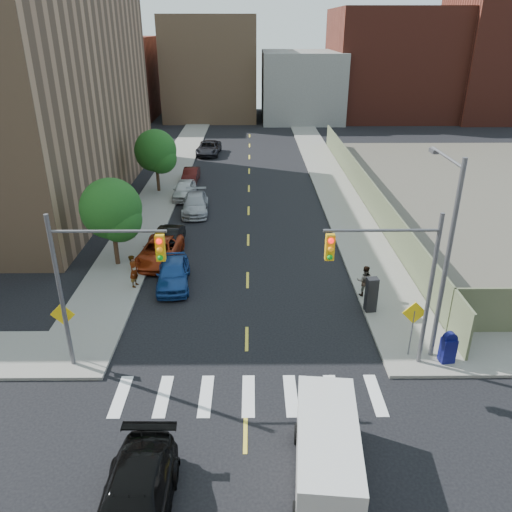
{
  "coord_description": "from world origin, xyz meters",
  "views": [
    {
      "loc": [
        0.26,
        -11.75,
        13.43
      ],
      "look_at": [
        0.48,
        13.0,
        2.0
      ],
      "focal_mm": 35.0,
      "sensor_mm": 36.0,
      "label": 1
    }
  ],
  "objects_px": {
    "parked_car_maroon": "(191,175)",
    "cargo_van": "(327,449)",
    "parked_car_white": "(184,190)",
    "mailbox": "(448,347)",
    "parked_car_blue": "(173,273)",
    "parked_car_red": "(160,251)",
    "parked_car_black": "(168,240)",
    "parked_car_silver": "(195,204)",
    "pedestrian_east": "(365,281)",
    "black_sedan": "(134,506)",
    "payphone": "(371,295)",
    "pedestrian_west": "(134,271)",
    "parked_car_grey": "(209,148)"
  },
  "relations": [
    {
      "from": "cargo_van",
      "to": "mailbox",
      "type": "height_order",
      "value": "cargo_van"
    },
    {
      "from": "parked_car_black",
      "to": "parked_car_red",
      "type": "height_order",
      "value": "parked_car_black"
    },
    {
      "from": "parked_car_silver",
      "to": "pedestrian_east",
      "type": "height_order",
      "value": "pedestrian_east"
    },
    {
      "from": "parked_car_white",
      "to": "parked_car_maroon",
      "type": "bearing_deg",
      "value": 90.68
    },
    {
      "from": "parked_car_silver",
      "to": "parked_car_white",
      "type": "relative_size",
      "value": 1.13
    },
    {
      "from": "mailbox",
      "to": "parked_car_blue",
      "type": "bearing_deg",
      "value": 141.62
    },
    {
      "from": "parked_car_grey",
      "to": "mailbox",
      "type": "height_order",
      "value": "mailbox"
    },
    {
      "from": "parked_car_black",
      "to": "parked_car_red",
      "type": "distance_m",
      "value": 1.76
    },
    {
      "from": "parked_car_silver",
      "to": "pedestrian_east",
      "type": "distance_m",
      "value": 17.28
    },
    {
      "from": "parked_car_blue",
      "to": "parked_car_black",
      "type": "height_order",
      "value": "parked_car_blue"
    },
    {
      "from": "parked_car_silver",
      "to": "black_sedan",
      "type": "height_order",
      "value": "black_sedan"
    },
    {
      "from": "parked_car_maroon",
      "to": "parked_car_grey",
      "type": "bearing_deg",
      "value": 87.2
    },
    {
      "from": "parked_car_blue",
      "to": "pedestrian_east",
      "type": "relative_size",
      "value": 2.57
    },
    {
      "from": "parked_car_blue",
      "to": "parked_car_black",
      "type": "bearing_deg",
      "value": 96.71
    },
    {
      "from": "parked_car_white",
      "to": "pedestrian_east",
      "type": "relative_size",
      "value": 2.5
    },
    {
      "from": "payphone",
      "to": "pedestrian_east",
      "type": "relative_size",
      "value": 1.07
    },
    {
      "from": "parked_car_black",
      "to": "cargo_van",
      "type": "relative_size",
      "value": 0.83
    },
    {
      "from": "parked_car_black",
      "to": "parked_car_maroon",
      "type": "height_order",
      "value": "parked_car_black"
    },
    {
      "from": "parked_car_blue",
      "to": "parked_car_maroon",
      "type": "height_order",
      "value": "parked_car_blue"
    },
    {
      "from": "parked_car_grey",
      "to": "parked_car_silver",
      "type": "bearing_deg",
      "value": -85.75
    },
    {
      "from": "mailbox",
      "to": "cargo_van",
      "type": "bearing_deg",
      "value": -144.07
    },
    {
      "from": "parked_car_maroon",
      "to": "cargo_van",
      "type": "relative_size",
      "value": 0.76
    },
    {
      "from": "cargo_van",
      "to": "pedestrian_east",
      "type": "relative_size",
      "value": 2.92
    },
    {
      "from": "parked_car_red",
      "to": "cargo_van",
      "type": "height_order",
      "value": "cargo_van"
    },
    {
      "from": "parked_car_white",
      "to": "mailbox",
      "type": "distance_m",
      "value": 27.28
    },
    {
      "from": "mailbox",
      "to": "payphone",
      "type": "xyz_separation_m",
      "value": [
        -2.4,
        4.28,
        0.21
      ]
    },
    {
      "from": "pedestrian_east",
      "to": "payphone",
      "type": "bearing_deg",
      "value": 99.85
    },
    {
      "from": "black_sedan",
      "to": "parked_car_blue",
      "type": "bearing_deg",
      "value": 94.68
    },
    {
      "from": "parked_car_blue",
      "to": "parked_car_red",
      "type": "xyz_separation_m",
      "value": [
        -1.3,
        3.18,
        -0.07
      ]
    },
    {
      "from": "parked_car_white",
      "to": "cargo_van",
      "type": "height_order",
      "value": "cargo_van"
    },
    {
      "from": "parked_car_black",
      "to": "black_sedan",
      "type": "height_order",
      "value": "black_sedan"
    },
    {
      "from": "parked_car_silver",
      "to": "cargo_van",
      "type": "distance_m",
      "value": 26.47
    },
    {
      "from": "parked_car_blue",
      "to": "parked_car_maroon",
      "type": "distance_m",
      "value": 20.89
    },
    {
      "from": "mailbox",
      "to": "pedestrian_east",
      "type": "bearing_deg",
      "value": 103.72
    },
    {
      "from": "black_sedan",
      "to": "payphone",
      "type": "xyz_separation_m",
      "value": [
        9.5,
        11.89,
        0.3
      ]
    },
    {
      "from": "parked_car_red",
      "to": "parked_car_grey",
      "type": "xyz_separation_m",
      "value": [
        0.84,
        28.66,
        0.07
      ]
    },
    {
      "from": "parked_car_white",
      "to": "payphone",
      "type": "bearing_deg",
      "value": -57.5
    },
    {
      "from": "parked_car_blue",
      "to": "parked_car_white",
      "type": "distance_m",
      "value": 15.9
    },
    {
      "from": "parked_car_blue",
      "to": "pedestrian_west",
      "type": "height_order",
      "value": "pedestrian_west"
    },
    {
      "from": "parked_car_grey",
      "to": "payphone",
      "type": "height_order",
      "value": "payphone"
    },
    {
      "from": "parked_car_white",
      "to": "pedestrian_west",
      "type": "xyz_separation_m",
      "value": [
        -0.8,
        -16.22,
        0.35
      ]
    },
    {
      "from": "parked_car_black",
      "to": "parked_car_silver",
      "type": "bearing_deg",
      "value": 87.24
    },
    {
      "from": "parked_car_silver",
      "to": "cargo_van",
      "type": "xyz_separation_m",
      "value": [
        6.82,
        -25.57,
        0.47
      ]
    },
    {
      "from": "mailbox",
      "to": "pedestrian_west",
      "type": "distance_m",
      "value": 16.58
    },
    {
      "from": "parked_car_blue",
      "to": "parked_car_silver",
      "type": "bearing_deg",
      "value": 84.67
    },
    {
      "from": "mailbox",
      "to": "payphone",
      "type": "distance_m",
      "value": 4.91
    },
    {
      "from": "parked_car_white",
      "to": "black_sedan",
      "type": "bearing_deg",
      "value": -85.07
    },
    {
      "from": "parked_car_silver",
      "to": "mailbox",
      "type": "relative_size",
      "value": 3.33
    },
    {
      "from": "parked_car_black",
      "to": "mailbox",
      "type": "bearing_deg",
      "value": -36.09
    },
    {
      "from": "parked_car_maroon",
      "to": "parked_car_blue",
      "type": "bearing_deg",
      "value": -84.85
    }
  ]
}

